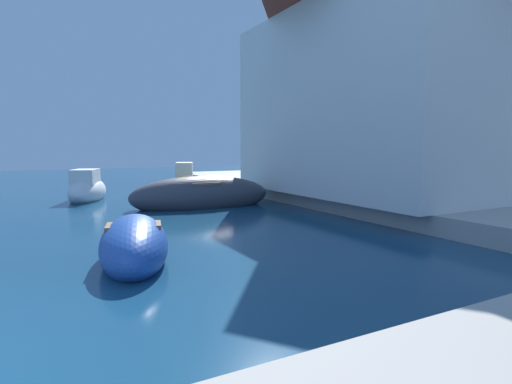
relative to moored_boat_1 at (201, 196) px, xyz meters
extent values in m
cube|color=#ADA89E|center=(6.13, -3.29, -0.15)|extent=(6.00, 32.00, 0.50)
ellipsoid|color=#3F3F47|center=(0.00, 0.00, 0.00)|extent=(5.19, 1.89, 1.44)
cube|color=brown|center=(0.00, 0.00, 0.47)|extent=(1.09, 1.34, 0.08)
ellipsoid|color=white|center=(-3.38, 4.19, -0.08)|extent=(2.34, 3.59, 1.15)
cube|color=white|center=(-3.47, 3.94, 0.56)|extent=(1.30, 1.61, 0.59)
ellipsoid|color=#1E479E|center=(-3.65, -6.19, -0.10)|extent=(1.90, 3.23, 1.10)
cube|color=brown|center=(-3.65, -6.19, 0.27)|extent=(1.09, 0.82, 0.08)
ellipsoid|color=gold|center=(1.23, 5.64, -0.12)|extent=(2.16, 3.31, 1.00)
cube|color=beige|center=(1.32, 5.87, 0.58)|extent=(1.23, 1.54, 0.81)
cube|color=white|center=(6.13, -2.54, 3.28)|extent=(6.96, 9.51, 6.35)
cylinder|color=brown|center=(7.28, -5.36, 0.98)|extent=(0.24, 0.24, 1.76)
sphere|color=#285623|center=(7.28, -5.36, 2.96)|extent=(3.14, 3.14, 3.14)
camera|label=1|loc=(-5.18, -13.84, 1.71)|focal=28.81mm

